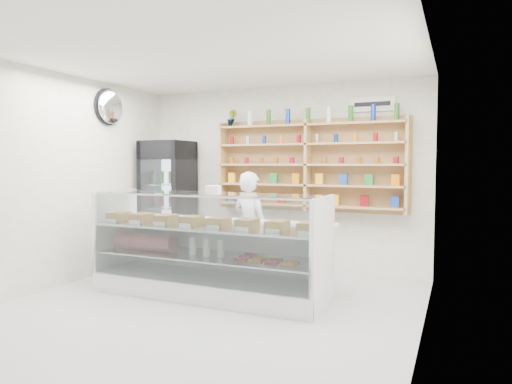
% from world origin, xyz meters
% --- Properties ---
extents(room, '(5.00, 5.00, 5.00)m').
position_xyz_m(room, '(0.00, 0.00, 1.40)').
color(room, '#B6B7BB').
rests_on(room, ground).
extents(display_counter, '(2.90, 0.87, 1.26)m').
position_xyz_m(display_counter, '(-0.22, 0.68, 0.35)').
color(display_counter, white).
rests_on(display_counter, floor).
extents(shop_worker, '(0.62, 0.49, 1.51)m').
position_xyz_m(shop_worker, '(-0.06, 1.52, 0.75)').
color(shop_worker, silver).
rests_on(shop_worker, floor).
extents(drinks_cooler, '(0.74, 0.72, 1.98)m').
position_xyz_m(drinks_cooler, '(-1.77, 2.06, 0.99)').
color(drinks_cooler, black).
rests_on(drinks_cooler, floor).
extents(wall_shelving, '(2.84, 0.28, 1.33)m').
position_xyz_m(wall_shelving, '(0.50, 2.34, 1.59)').
color(wall_shelving, tan).
rests_on(wall_shelving, back_wall).
extents(potted_plant, '(0.18, 0.16, 0.26)m').
position_xyz_m(potted_plant, '(-0.75, 2.34, 2.33)').
color(potted_plant, '#1E6626').
rests_on(potted_plant, wall_shelving).
extents(security_mirror, '(0.15, 0.50, 0.50)m').
position_xyz_m(security_mirror, '(-2.17, 1.20, 2.45)').
color(security_mirror, silver).
rests_on(security_mirror, left_wall).
extents(wall_sign, '(0.62, 0.03, 0.20)m').
position_xyz_m(wall_sign, '(1.40, 2.47, 2.45)').
color(wall_sign, white).
rests_on(wall_sign, back_wall).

